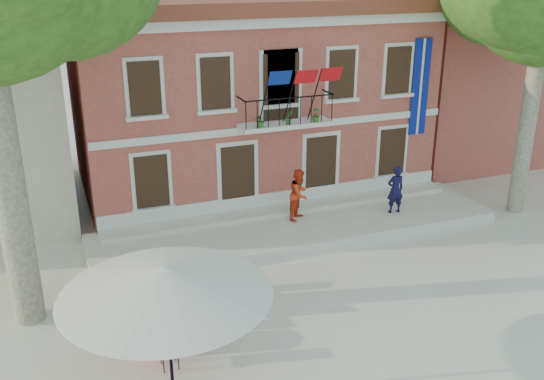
{
  "coord_description": "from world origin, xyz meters",
  "views": [
    {
      "loc": [
        -5.69,
        -13.01,
        8.78
      ],
      "look_at": [
        0.72,
        3.5,
        2.01
      ],
      "focal_mm": 40.0,
      "sensor_mm": 36.0,
      "label": 1
    }
  ],
  "objects": [
    {
      "name": "main_building",
      "position": [
        2.0,
        9.99,
        3.78
      ],
      "size": [
        13.5,
        9.59,
        7.5
      ],
      "color": "#B86242",
      "rests_on": "ground"
    },
    {
      "name": "ground",
      "position": [
        0.0,
        0.0,
        0.0
      ],
      "size": [
        90.0,
        90.0,
        0.0
      ],
      "primitive_type": "plane",
      "color": "beige",
      "rests_on": "ground"
    },
    {
      "name": "pedestrian_orange",
      "position": [
        2.22,
        4.76,
        1.2
      ],
      "size": [
        1.11,
        1.09,
        1.8
      ],
      "primitive_type": "imported",
      "rotation": [
        0.0,
        0.0,
        0.72
      ],
      "color": "red",
      "rests_on": "terrace"
    },
    {
      "name": "terrace",
      "position": [
        2.0,
        4.4,
        0.15
      ],
      "size": [
        14.0,
        3.4,
        0.3
      ],
      "primitive_type": "cube",
      "color": "silver",
      "rests_on": "ground"
    },
    {
      "name": "pedestrian_navy",
      "position": [
        5.6,
        4.03,
        1.16
      ],
      "size": [
        0.66,
        0.46,
        1.72
      ],
      "primitive_type": "imported",
      "rotation": [
        0.0,
        0.0,
        3.07
      ],
      "color": "#110F33",
      "rests_on": "terrace"
    },
    {
      "name": "neighbor_east",
      "position": [
        14.0,
        11.0,
        3.22
      ],
      "size": [
        9.4,
        9.4,
        6.4
      ],
      "color": "#B86242",
      "rests_on": "ground"
    },
    {
      "name": "cafe_table_3",
      "position": [
        -2.45,
        0.85,
        0.43
      ],
      "size": [
        1.79,
        1.82,
        0.95
      ],
      "color": "#DD1468",
      "rests_on": "ground"
    },
    {
      "name": "cafe_table_1",
      "position": [
        -3.69,
        -0.62,
        0.42
      ],
      "size": [
        0.9,
        1.92,
        0.95
      ],
      "color": "#DD1468",
      "rests_on": "ground"
    },
    {
      "name": "patio_umbrella",
      "position": [
        -3.86,
        -2.48,
        2.86
      ],
      "size": [
        4.28,
        4.28,
        3.18
      ],
      "color": "black",
      "rests_on": "ground"
    }
  ]
}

